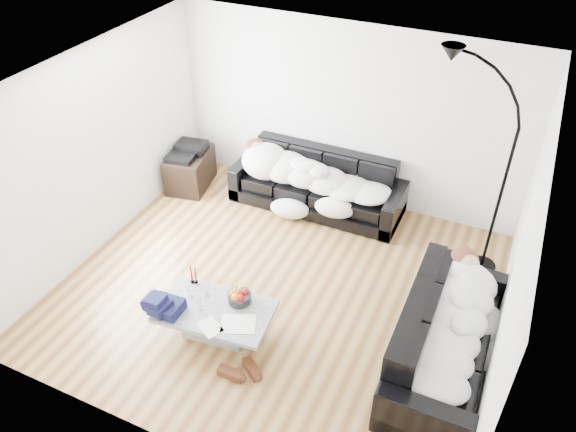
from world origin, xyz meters
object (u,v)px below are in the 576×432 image
at_px(sofa_right, 448,337).
at_px(wine_glass_b, 190,291).
at_px(av_cabinet, 190,169).
at_px(coffee_table, 216,321).
at_px(sleeper_right, 452,323).
at_px(candle_right, 196,275).
at_px(wine_glass_c, 200,304).
at_px(shoes, 241,371).
at_px(fruit_bowl, 239,296).
at_px(wine_glass_a, 207,289).
at_px(floor_lamp, 503,187).
at_px(stereo, 188,150).
at_px(candle_left, 191,274).
at_px(sleeper_back, 316,171).
at_px(sofa_back, 317,183).

bearing_deg(sofa_right, wine_glass_b, 101.21).
bearing_deg(av_cabinet, coffee_table, -63.11).
bearing_deg(av_cabinet, sleeper_right, -34.25).
bearing_deg(wine_glass_b, sofa_right, 11.21).
relative_size(sofa_right, candle_right, 9.78).
relative_size(wine_glass_c, shoes, 0.34).
bearing_deg(coffee_table, fruit_bowl, 50.08).
bearing_deg(av_cabinet, sofa_right, -34.25).
distance_m(wine_glass_b, candle_right, 0.23).
height_order(wine_glass_a, floor_lamp, floor_lamp).
bearing_deg(stereo, av_cabinet, 0.00).
height_order(candle_left, candle_right, candle_left).
height_order(sleeper_back, sleeper_right, sleeper_right).
distance_m(shoes, stereo, 3.76).
xyz_separation_m(sofa_right, wine_glass_b, (-2.72, -0.54, 0.01)).
relative_size(fruit_bowl, wine_glass_c, 1.69).
height_order(sleeper_back, candle_right, sleeper_back).
relative_size(candle_right, stereo, 0.50).
distance_m(wine_glass_a, av_cabinet, 2.85).
bearing_deg(sleeper_right, sofa_back, 47.32).
height_order(coffee_table, wine_glass_b, wine_glass_b).
height_order(sofa_right, wine_glass_a, sofa_right).
xyz_separation_m(wine_glass_b, wine_glass_c, (0.20, -0.11, -0.01)).
height_order(av_cabinet, stereo, stereo).
relative_size(wine_glass_b, candle_left, 0.69).
bearing_deg(shoes, fruit_bowl, 130.15).
xyz_separation_m(sofa_right, wine_glass_c, (-2.52, -0.65, 0.01)).
height_order(sleeper_right, candle_right, sleeper_right).
bearing_deg(sleeper_back, wine_glass_c, -94.71).
bearing_deg(floor_lamp, sofa_right, -112.61).
distance_m(sleeper_right, shoes, 2.19).
bearing_deg(shoes, wine_glass_a, 154.10).
xyz_separation_m(fruit_bowl, floor_lamp, (2.32, 2.15, 0.77)).
xyz_separation_m(sofa_back, shoes, (0.43, -3.11, -0.35)).
relative_size(sleeper_back, av_cabinet, 2.59).
bearing_deg(fruit_bowl, candle_left, 176.78).
bearing_deg(coffee_table, sofa_back, 88.25).
height_order(sofa_right, wine_glass_c, sofa_right).
bearing_deg(fruit_bowl, stereo, 133.19).
bearing_deg(stereo, shoes, -58.43).
distance_m(sleeper_right, wine_glass_a, 2.61).
distance_m(sleeper_back, sleeper_right, 3.09).
relative_size(coffee_table, av_cabinet, 1.54).
xyz_separation_m(sleeper_back, wine_glass_c, (-0.22, -2.72, -0.19)).
bearing_deg(sofa_right, shoes, 118.08).
bearing_deg(floor_lamp, candle_left, -162.98).
bearing_deg(candle_right, coffee_table, -33.80).
xyz_separation_m(sofa_back, av_cabinet, (-1.97, -0.28, -0.13)).
bearing_deg(sleeper_back, stereo, -173.25).
bearing_deg(candle_right, av_cabinet, 124.49).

